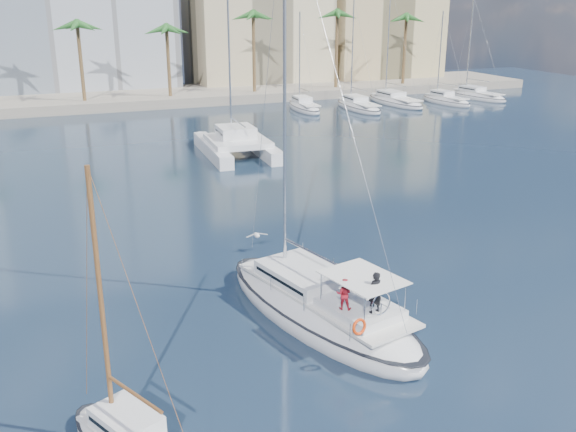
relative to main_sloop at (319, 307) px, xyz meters
name	(u,v)px	position (x,y,z in m)	size (l,w,h in m)	color
ground	(308,283)	(1.05, 3.56, -0.55)	(160.00, 160.00, 0.00)	black
quay	(123,99)	(1.05, 64.56, 0.05)	(120.00, 14.00, 1.20)	gray
building_beige	(257,20)	(23.05, 73.56, 9.45)	(20.00, 14.00, 20.00)	#C5B58D
building_tan_right	(379,26)	(43.05, 71.56, 8.45)	(18.00, 12.00, 18.00)	tan
palm_centre	(121,23)	(1.05, 60.56, 9.74)	(3.60, 3.60, 12.30)	brown
palm_right	(368,20)	(35.05, 60.56, 9.74)	(3.60, 3.60, 12.30)	brown
main_sloop	(319,307)	(0.00, 0.00, 0.00)	(6.62, 12.80, 18.16)	silver
catamaran	(236,142)	(6.05, 30.83, 0.58)	(6.12, 11.30, 16.18)	silver
seagull	(257,235)	(0.06, 8.28, 0.44)	(1.22, 0.52, 0.23)	silver
moored_yacht_a	(304,110)	(21.05, 50.56, -0.55)	(2.72, 9.35, 11.90)	silver
moored_yacht_b	(358,109)	(27.55, 48.56, -0.55)	(3.14, 10.78, 13.72)	silver
moored_yacht_c	(395,104)	(34.05, 50.56, -0.55)	(3.55, 12.21, 15.54)	silver
moored_yacht_d	(446,103)	(40.55, 48.56, -0.55)	(2.72, 9.35, 11.90)	silver
moored_yacht_e	(477,99)	(47.05, 50.56, -0.55)	(3.14, 10.78, 13.72)	silver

